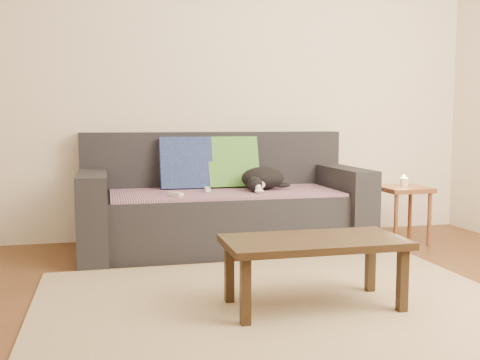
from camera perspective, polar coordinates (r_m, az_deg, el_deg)
The scene contains 13 objects.
ground at distance 2.86m, azimuth 4.79°, elevation -13.51°, with size 4.50×4.50×0.00m, color brown.
back_wall at distance 4.65m, azimuth -2.95°, elevation 10.22°, with size 4.50×0.04×2.60m, color beige.
sofa at distance 4.27m, azimuth -1.82°, elevation -2.73°, with size 2.10×0.94×0.87m.
throw_blanket at distance 4.16m, azimuth -1.57°, elevation -1.27°, with size 1.66×0.74×0.02m, color #3E274A.
cushion_navy at distance 4.36m, azimuth -5.51°, elevation 1.67°, with size 0.40×0.10×0.40m, color #101648.
cushion_green at distance 4.42m, azimuth -0.76°, elevation 1.76°, with size 0.40×0.10×0.40m, color #0C4F41.
cat at distance 4.24m, azimuth 2.27°, elevation 0.11°, with size 0.41×0.39×0.17m.
wii_remote_a at distance 3.89m, azimuth -6.55°, elevation -1.44°, with size 0.15×0.04×0.03m, color white.
wii_remote_b at distance 4.13m, azimuth -3.33°, elevation -0.98°, with size 0.15×0.04×0.03m, color white.
side_table at distance 4.59m, azimuth 16.30°, elevation -1.64°, with size 0.36×0.36×0.44m.
candle at distance 4.58m, azimuth 16.34°, elevation -0.21°, with size 0.06×0.06×0.09m.
rug at distance 3.00m, azimuth 3.87°, elevation -12.49°, with size 2.50×1.80×0.01m, color tan.
coffee_table at distance 2.89m, azimuth 7.53°, elevation -6.79°, with size 0.91×0.46×0.37m.
Camera 1 is at (-0.86, -2.56, 0.95)m, focal length 42.00 mm.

